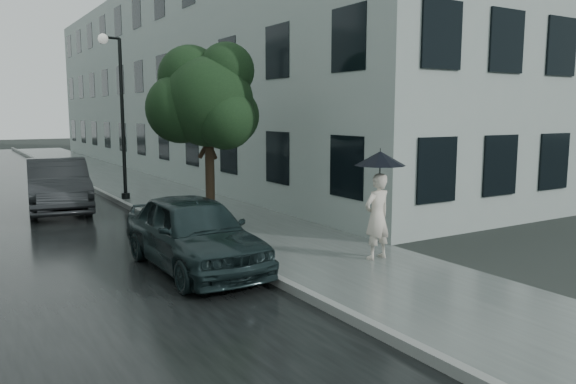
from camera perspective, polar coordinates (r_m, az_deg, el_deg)
ground at (r=10.22m, az=7.66°, el=-8.44°), size 120.00×120.00×0.00m
sidewalk at (r=20.81m, az=-13.10°, el=-0.12°), size 3.50×60.00×0.01m
kerb_near at (r=20.31m, az=-17.99°, el=-0.30°), size 0.15×60.00×0.15m
building_near at (r=29.53m, az=-8.32°, el=11.11°), size 7.02×36.00×9.00m
pedestrian at (r=11.22m, az=9.04°, el=-2.45°), size 0.66×0.47×1.71m
umbrella at (r=11.10m, az=9.34°, el=3.39°), size 1.30×1.30×1.26m
street_tree at (r=14.16m, az=-8.23°, el=9.18°), size 2.90×2.63×4.60m
lamp_post at (r=19.50m, az=-16.90°, el=8.27°), size 0.84×0.39×5.39m
car_near at (r=10.54m, az=-9.56°, el=-4.06°), size 1.66×4.07×1.38m
car_far at (r=17.95m, az=-22.34°, el=0.68°), size 2.14×4.80×1.53m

